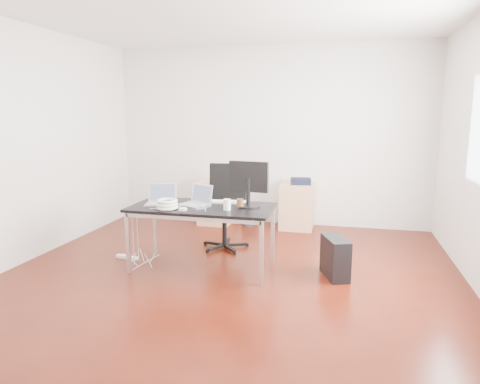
% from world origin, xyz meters
% --- Properties ---
extents(room_shell, '(5.00, 5.00, 5.00)m').
position_xyz_m(room_shell, '(0.04, 0.00, 1.40)').
color(room_shell, '#3B0F06').
rests_on(room_shell, ground).
extents(desk, '(1.60, 0.80, 0.73)m').
position_xyz_m(desk, '(-0.36, 0.23, 0.68)').
color(desk, black).
rests_on(desk, ground).
extents(office_chair, '(0.52, 0.54, 1.08)m').
position_xyz_m(office_chair, '(-0.33, 1.09, 0.61)').
color(office_chair, black).
rests_on(office_chair, ground).
extents(filing_cabinet_left, '(0.50, 0.50, 0.70)m').
position_xyz_m(filing_cabinet_left, '(-0.81, 2.23, 0.35)').
color(filing_cabinet_left, tan).
rests_on(filing_cabinet_left, ground).
extents(filing_cabinet_right, '(0.50, 0.50, 0.70)m').
position_xyz_m(filing_cabinet_right, '(0.50, 2.23, 0.35)').
color(filing_cabinet_right, tan).
rests_on(filing_cabinet_right, ground).
extents(pc_tower, '(0.35, 0.49, 0.44)m').
position_xyz_m(pc_tower, '(1.12, 0.31, 0.22)').
color(pc_tower, black).
rests_on(pc_tower, ground).
extents(wastebasket, '(0.30, 0.30, 0.28)m').
position_xyz_m(wastebasket, '(-0.27, 2.25, 0.14)').
color(wastebasket, black).
rests_on(wastebasket, ground).
extents(power_strip, '(0.31, 0.10, 0.04)m').
position_xyz_m(power_strip, '(-1.37, 0.31, 0.02)').
color(power_strip, white).
rests_on(power_strip, ground).
extents(laptop_left, '(0.38, 0.32, 0.23)m').
position_xyz_m(laptop_left, '(-0.86, 0.22, 0.79)').
color(laptop_left, silver).
rests_on(laptop_left, desk).
extents(laptop_right, '(0.41, 0.38, 0.23)m').
position_xyz_m(laptop_right, '(-0.43, 0.27, 0.79)').
color(laptop_right, silver).
rests_on(laptop_right, desk).
extents(monitor, '(0.45, 0.26, 0.51)m').
position_xyz_m(monitor, '(0.15, 0.32, 1.01)').
color(monitor, black).
rests_on(monitor, desk).
extents(keyboard, '(0.45, 0.19, 0.02)m').
position_xyz_m(keyboard, '(-0.13, 0.47, 0.74)').
color(keyboard, white).
rests_on(keyboard, desk).
extents(cup_white, '(0.08, 0.08, 0.12)m').
position_xyz_m(cup_white, '(-0.03, 0.10, 0.79)').
color(cup_white, white).
rests_on(cup_white, desk).
extents(cup_brown, '(0.08, 0.08, 0.10)m').
position_xyz_m(cup_brown, '(0.08, 0.24, 0.78)').
color(cup_brown, brown).
rests_on(cup_brown, desk).
extents(cable_coil, '(0.24, 0.24, 0.11)m').
position_xyz_m(cable_coil, '(-0.68, -0.00, 0.78)').
color(cable_coil, white).
rests_on(cable_coil, desk).
extents(power_adapter, '(0.07, 0.07, 0.03)m').
position_xyz_m(power_adapter, '(-0.49, -0.04, 0.74)').
color(power_adapter, white).
rests_on(power_adapter, desk).
extents(speaker, '(0.11, 0.10, 0.18)m').
position_xyz_m(speaker, '(-0.78, 2.18, 0.79)').
color(speaker, '#9E9E9E').
rests_on(speaker, filing_cabinet_left).
extents(navy_garment, '(0.33, 0.28, 0.09)m').
position_xyz_m(navy_garment, '(0.55, 2.21, 0.74)').
color(navy_garment, black).
rests_on(navy_garment, filing_cabinet_right).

